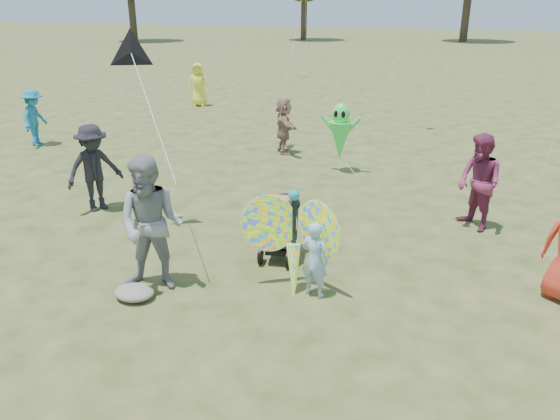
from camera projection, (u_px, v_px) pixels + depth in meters
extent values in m
plane|color=#51592B|center=(260.00, 326.00, 7.33)|extent=(160.00, 160.00, 0.00)
imported|color=#96B6D4|center=(315.00, 259.00, 7.90)|extent=(0.48, 0.37, 1.17)
imported|color=gray|center=(151.00, 225.00, 7.96)|extent=(1.14, 0.96, 2.06)
ellipsoid|color=gray|center=(134.00, 292.00, 7.99)|extent=(0.60, 0.49, 0.19)
imported|color=black|center=(94.00, 168.00, 11.08)|extent=(1.18, 1.33, 1.79)
imported|color=#99705E|center=(284.00, 126.00, 15.27)|extent=(1.10, 1.51, 1.58)
imported|color=#7B294D|center=(479.00, 183.00, 10.14)|extent=(1.10, 1.13, 1.83)
imported|color=#EFF038|center=(198.00, 85.00, 22.08)|extent=(0.94, 0.73, 1.72)
imported|color=teal|center=(35.00, 118.00, 16.09)|extent=(0.82, 1.17, 1.66)
cube|color=black|center=(281.00, 227.00, 9.11)|extent=(0.58, 0.92, 0.71)
cube|color=black|center=(281.00, 245.00, 9.23)|extent=(0.51, 0.73, 0.10)
ellipsoid|color=black|center=(285.00, 203.00, 9.21)|extent=(0.51, 0.45, 0.33)
cylinder|color=black|center=(261.00, 255.00, 9.01)|extent=(0.09, 0.30, 0.30)
cylinder|color=black|center=(288.00, 259.00, 8.88)|extent=(0.09, 0.30, 0.30)
cylinder|color=black|center=(289.00, 240.00, 9.67)|extent=(0.08, 0.22, 0.22)
cylinder|color=black|center=(271.00, 213.00, 8.53)|extent=(0.44, 0.09, 0.03)
cube|color=olive|center=(280.00, 205.00, 8.92)|extent=(0.38, 0.32, 0.26)
ellipsoid|color=orange|center=(269.00, 224.00, 8.10)|extent=(0.98, 0.71, 1.24)
ellipsoid|color=orange|center=(319.00, 230.00, 7.88)|extent=(0.98, 0.71, 1.24)
cylinder|color=black|center=(294.00, 230.00, 8.02)|extent=(0.06, 0.06, 1.00)
cone|color=orange|center=(294.00, 274.00, 8.09)|extent=(0.36, 0.49, 0.93)
sphere|color=teal|center=(294.00, 195.00, 7.81)|extent=(0.16, 0.16, 0.16)
cone|color=black|center=(131.00, 53.00, 9.30)|extent=(0.89, 0.62, 0.81)
cylinder|color=silver|center=(151.00, 112.00, 8.50)|extent=(1.76, 1.90, 1.61)
cone|color=#37EA50|center=(340.00, 141.00, 13.59)|extent=(0.56, 0.56, 0.95)
ellipsoid|color=#37EA50|center=(341.00, 115.00, 13.36)|extent=(0.44, 0.39, 0.57)
ellipsoid|color=black|center=(336.00, 114.00, 13.21)|extent=(0.10, 0.05, 0.17)
ellipsoid|color=black|center=(343.00, 114.00, 13.15)|extent=(0.10, 0.05, 0.17)
cylinder|color=#37EA50|center=(329.00, 124.00, 13.53)|extent=(0.43, 0.10, 0.49)
cylinder|color=#37EA50|center=(353.00, 126.00, 13.36)|extent=(0.43, 0.10, 0.49)
cylinder|color=silver|center=(349.00, 167.00, 13.55)|extent=(0.61, 0.41, 0.41)
cylinder|color=#3A2D21|center=(133.00, 20.00, 55.10)|extent=(0.70, 0.70, 4.20)
cylinder|color=#3A2D21|center=(304.00, 21.00, 56.78)|extent=(0.63, 0.63, 3.78)
cylinder|color=#3A2D21|center=(466.00, 18.00, 54.67)|extent=(0.77, 0.77, 4.62)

